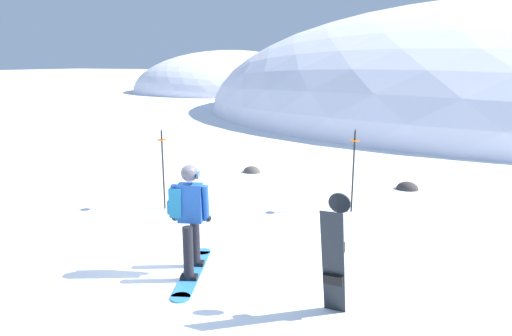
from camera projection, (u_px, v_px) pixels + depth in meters
name	position (u px, v px, depth m)	size (l,w,h in m)	color
ground_plane	(160.00, 274.00, 7.03)	(300.00, 300.00, 0.00)	white
ridge_peak_main	(505.00, 111.00, 29.77)	(38.90, 35.01, 14.01)	white
ridge_peak_far	(231.00, 92.00, 49.09)	(21.08, 18.97, 8.67)	white
snowboarder_main	(189.00, 216.00, 6.85)	(0.79, 1.75, 1.71)	blue
spare_snowboard	(334.00, 257.00, 5.68)	(0.28, 0.45, 1.61)	black
piste_marker_near	(163.00, 163.00, 9.91)	(0.20, 0.20, 1.80)	black
piste_marker_far	(353.00, 165.00, 9.71)	(0.20, 0.20, 1.82)	black
rock_mid	(252.00, 172.00, 13.45)	(0.52, 0.44, 0.36)	#4C4742
rock_small	(407.00, 189.00, 11.67)	(0.56, 0.47, 0.39)	#383333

